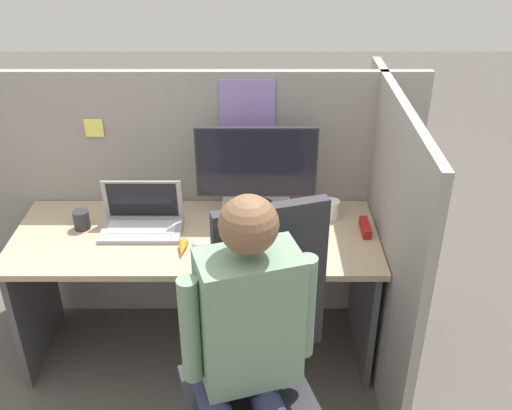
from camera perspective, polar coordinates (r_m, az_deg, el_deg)
ground_plane at (r=3.00m, az=-5.44°, el=-17.66°), size 12.00×12.00×0.00m
cubicle_panel_back at (r=3.09m, az=-4.95°, el=0.40°), size 2.19×0.05×1.38m
cubicle_panel_right at (r=2.79m, az=12.47°, el=-3.83°), size 0.04×1.27×1.38m
desk at (r=2.88m, az=-5.40°, el=-5.47°), size 1.69×0.64×0.71m
paper_box at (r=2.89m, az=0.27°, el=-0.69°), size 0.33×0.21×0.06m
monitor at (r=2.78m, az=0.29°, el=3.78°), size 0.56×0.17×0.41m
laptop at (r=2.84m, az=-10.58°, el=-1.46°), size 0.37×0.21×0.23m
mouse at (r=2.68m, az=-5.25°, el=-3.74°), size 0.06×0.05×0.04m
stapler at (r=2.83m, az=10.59°, el=-2.15°), size 0.04×0.15×0.04m
carrot_toy at (r=2.66m, az=-6.79°, el=-4.10°), size 0.04×0.12×0.04m
office_chair at (r=2.34m, az=0.50°, el=-14.08°), size 0.58×0.62×1.16m
person at (r=2.09m, az=-0.83°, el=-13.24°), size 0.46×0.45×1.33m
coffee_mug at (r=2.91m, az=7.39°, el=-0.43°), size 0.08×0.08×0.09m
pen_cup at (r=2.92m, az=-16.04°, el=-1.32°), size 0.08×0.08×0.09m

